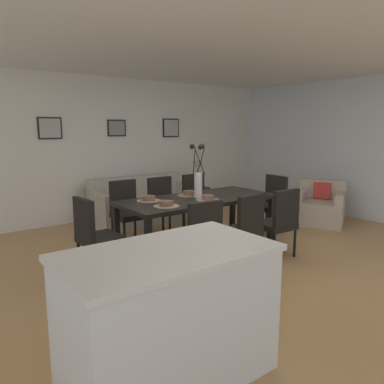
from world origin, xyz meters
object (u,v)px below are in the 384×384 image
object	(u,v)px
bowl_far_left	(208,197)
bowl_far_right	(189,193)
framed_picture_right	(171,128)
dining_chair_near_right	(127,208)
dining_chair_mid_left	(279,220)
dining_chair_head_east	(271,201)
centerpiece_vase	(198,177)
dining_chair_head_west	(94,233)
side_table	(198,200)
table_lamp	(198,168)
armchair	(320,207)
dining_chair_far_left	(243,227)
dining_table	(198,202)
dining_chair_mid_right	(197,199)
framed_picture_left	(50,128)
bowl_near_left	(166,203)
sofa	(144,205)
bowl_near_right	(149,198)
dining_chair_far_right	(164,204)
dining_chair_near_left	(200,236)
framed_picture_center	(117,128)

from	to	relation	value
bowl_far_left	bowl_far_right	bearing A→B (deg)	90.00
bowl_far_right	framed_picture_right	xyz separation A→B (m)	(1.21, 2.28, 0.90)
dining_chair_near_right	dining_chair_mid_left	size ratio (longest dim) A/B	1.00
dining_chair_head_east	centerpiece_vase	bearing A→B (deg)	-179.47
centerpiece_vase	bowl_far_right	size ratio (longest dim) A/B	4.32
dining_chair_head_west	side_table	distance (m)	3.47
table_lamp	dining_chair_near_right	bearing A→B (deg)	-155.81
bowl_far_left	armchair	distance (m)	2.70
dining_chair_far_left	dining_chair_head_east	size ratio (longest dim) A/B	1.00
dining_table	dining_chair_mid_right	distance (m)	1.10
centerpiece_vase	framed_picture_left	distance (m)	2.85
dining_table	centerpiece_vase	bearing A→B (deg)	55.35
dining_chair_mid_right	bowl_near_left	bearing A→B (deg)	-140.35
dining_chair_mid_right	side_table	world-z (taller)	dining_chair_mid_right
dining_chair_head_west	bowl_far_left	xyz separation A→B (m)	(1.53, -0.19, 0.27)
dining_table	sofa	xyz separation A→B (m)	(0.22, 1.90, -0.39)
bowl_near_right	dining_chair_far_right	bearing A→B (deg)	45.46
dining_chair_head_west	centerpiece_vase	distance (m)	1.61
centerpiece_vase	table_lamp	world-z (taller)	centerpiece_vase
dining_table	bowl_near_left	world-z (taller)	bowl_near_left
framed_picture_left	framed_picture_right	bearing A→B (deg)	-0.00
dining_chair_near_left	dining_chair_mid_left	distance (m)	1.29
dining_chair_far_right	framed_picture_right	size ratio (longest dim) A/B	2.39
bowl_near_right	framed_picture_right	xyz separation A→B (m)	(1.87, 2.28, 0.90)
dining_chair_far_right	dining_chair_mid_left	world-z (taller)	same
dining_table	dining_chair_near_right	xyz separation A→B (m)	(-0.63, 0.91, -0.16)
bowl_near_left	dining_chair_near_left	bearing A→B (deg)	-88.90
sofa	dining_chair_far_right	bearing A→B (deg)	-102.44
dining_chair_near_right	centerpiece_vase	world-z (taller)	centerpiece_vase
dining_chair_mid_right	centerpiece_vase	size ratio (longest dim) A/B	1.25
dining_chair_head_east	bowl_far_left	size ratio (longest dim) A/B	5.41
dining_table	dining_chair_head_west	bearing A→B (deg)	-179.06
framed_picture_center	side_table	bearing A→B (deg)	-25.49
table_lamp	side_table	bearing A→B (deg)	0.00
dining_chair_mid_left	bowl_near_right	world-z (taller)	dining_chair_mid_left
dining_chair_mid_left	bowl_near_right	size ratio (longest dim) A/B	5.41
dining_table	framed_picture_center	world-z (taller)	framed_picture_center
dining_chair_mid_right	armchair	size ratio (longest dim) A/B	0.85
bowl_near_right	sofa	world-z (taller)	bowl_near_right
dining_table	dining_chair_mid_left	distance (m)	1.11
table_lamp	armchair	size ratio (longest dim) A/B	0.47
armchair	dining_chair_head_west	bearing A→B (deg)	178.40
dining_chair_head_west	dining_chair_far_right	bearing A→B (deg)	30.69
bowl_near_right	framed_picture_left	xyz separation A→B (m)	(-0.55, 2.28, 0.90)
sofa	framed_picture_right	bearing A→B (deg)	30.46
dining_chair_mid_right	bowl_near_left	world-z (taller)	dining_chair_mid_right
dining_chair_head_east	framed_picture_left	bearing A→B (deg)	137.89
bowl_far_right	table_lamp	distance (m)	2.13
dining_chair_near_left	bowl_near_left	xyz separation A→B (m)	(-0.01, 0.65, 0.27)
bowl_near_right	dining_chair_far_left	bearing A→B (deg)	-58.16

